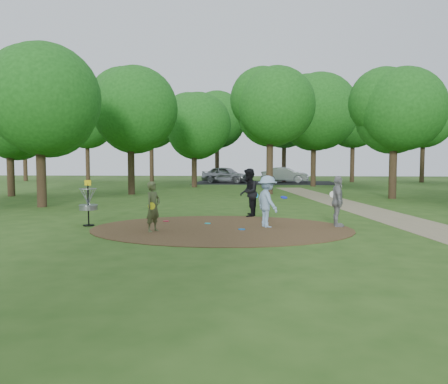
{
  "coord_description": "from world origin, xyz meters",
  "views": [
    {
      "loc": [
        1.11,
        -13.88,
        2.18
      ],
      "look_at": [
        0.0,
        1.2,
        1.1
      ],
      "focal_mm": 35.0,
      "sensor_mm": 36.0,
      "label": 1
    }
  ],
  "objects": [
    {
      "name": "footpath",
      "position": [
        6.5,
        2.0,
        0.01
      ],
      "size": [
        7.55,
        39.89,
        0.01
      ],
      "primitive_type": "cube",
      "rotation": [
        0.0,
        0.0,
        0.14
      ],
      "color": "#8C7A5B",
      "rests_on": "ground"
    },
    {
      "name": "player_waiting_with_disc",
      "position": [
        3.79,
        0.65,
        0.84
      ],
      "size": [
        0.48,
        1.0,
        1.69
      ],
      "color": "gray",
      "rests_on": "ground"
    },
    {
      "name": "disc_ground_cyan",
      "position": [
        -0.55,
        0.96,
        0.03
      ],
      "size": [
        0.22,
        0.22,
        0.02
      ],
      "primitive_type": "cylinder",
      "color": "#18BFC5",
      "rests_on": "dirt_clearing"
    },
    {
      "name": "disc_ground_blue",
      "position": [
        0.67,
        -0.25,
        0.03
      ],
      "size": [
        0.22,
        0.22,
        0.02
      ],
      "primitive_type": "cylinder",
      "color": "blue",
      "rests_on": "dirt_clearing"
    },
    {
      "name": "disc_golf_basket",
      "position": [
        -4.5,
        0.3,
        0.87
      ],
      "size": [
        0.63,
        0.63,
        1.54
      ],
      "color": "black",
      "rests_on": "ground"
    },
    {
      "name": "ground",
      "position": [
        0.0,
        0.0,
        0.0
      ],
      "size": [
        100.0,
        100.0,
        0.0
      ],
      "primitive_type": "plane",
      "color": "#2D5119",
      "rests_on": "ground"
    },
    {
      "name": "car_left",
      "position": [
        -1.89,
        29.44,
        0.82
      ],
      "size": [
        5.18,
        3.43,
        1.64
      ],
      "primitive_type": "imported",
      "rotation": [
        0.0,
        0.0,
        1.23
      ],
      "color": "#96979D",
      "rests_on": "ground"
    },
    {
      "name": "tree_ring",
      "position": [
        2.81,
        10.13,
        5.21
      ],
      "size": [
        37.5,
        45.85,
        9.4
      ],
      "color": "#332316",
      "rests_on": "ground"
    },
    {
      "name": "disc_ground_red",
      "position": [
        -2.1,
        1.42,
        0.03
      ],
      "size": [
        0.22,
        0.22,
        0.02
      ],
      "primitive_type": "cylinder",
      "color": "red",
      "rests_on": "dirt_clearing"
    },
    {
      "name": "player_throwing_with_disc",
      "position": [
        1.49,
        0.39,
        0.85
      ],
      "size": [
        1.21,
        1.26,
        1.7
      ],
      "color": "#91B4D8",
      "rests_on": "ground"
    },
    {
      "name": "player_observer_with_disc",
      "position": [
        -2.03,
        -0.79,
        0.77
      ],
      "size": [
        0.58,
        0.67,
        1.55
      ],
      "color": "#4F5833",
      "rests_on": "ground"
    },
    {
      "name": "car_right",
      "position": [
        4.04,
        30.54,
        0.77
      ],
      "size": [
        4.91,
        2.37,
        1.55
      ],
      "primitive_type": "imported",
      "rotation": [
        0.0,
        0.0,
        1.41
      ],
      "color": "#ABAFB3",
      "rests_on": "ground"
    },
    {
      "name": "player_walking_with_disc",
      "position": [
        0.82,
        3.12,
        0.94
      ],
      "size": [
        0.81,
        0.99,
        1.89
      ],
      "color": "black",
      "rests_on": "ground"
    },
    {
      "name": "dirt_clearing",
      "position": [
        0.0,
        0.0,
        0.01
      ],
      "size": [
        8.4,
        8.4,
        0.02
      ],
      "primitive_type": "cylinder",
      "color": "#47301C",
      "rests_on": "ground"
    },
    {
      "name": "parking_lot",
      "position": [
        2.0,
        30.0,
        0.0
      ],
      "size": [
        14.0,
        8.0,
        0.01
      ],
      "primitive_type": "cube",
      "color": "black",
      "rests_on": "ground"
    }
  ]
}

